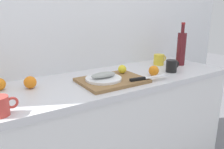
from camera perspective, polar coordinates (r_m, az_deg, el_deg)
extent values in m
cube|color=white|center=(1.74, -8.47, 12.42)|extent=(3.20, 0.05, 2.50)
cube|color=white|center=(1.72, -2.62, -16.49)|extent=(2.00, 0.58, 0.86)
cube|color=silver|center=(1.53, -2.83, -2.08)|extent=(2.00, 0.60, 0.04)
cube|color=olive|center=(1.47, 0.00, -1.49)|extent=(0.42, 0.32, 0.02)
cylinder|color=white|center=(1.45, -2.18, -1.08)|extent=(0.24, 0.24, 0.01)
ellipsoid|color=#999E99|center=(1.44, -2.20, -0.11)|extent=(0.18, 0.08, 0.04)
cube|color=silver|center=(1.52, 11.13, -0.46)|extent=(0.18, 0.05, 0.00)
cube|color=black|center=(1.44, 6.54, -1.19)|extent=(0.11, 0.03, 0.02)
sphere|color=yellow|center=(1.60, 2.58, 1.38)|extent=(0.06, 0.06, 0.06)
cylinder|color=#59191E|center=(2.00, 17.22, 6.19)|extent=(0.07, 0.07, 0.27)
cylinder|color=#59191E|center=(1.98, 17.63, 11.08)|extent=(0.03, 0.03, 0.07)
cylinder|color=maroon|center=(1.98, 17.74, 12.32)|extent=(0.03, 0.03, 0.02)
cylinder|color=yellow|center=(1.98, 11.85, 3.74)|extent=(0.09, 0.09, 0.09)
torus|color=yellow|center=(2.02, 13.02, 4.04)|extent=(0.06, 0.01, 0.06)
torus|color=#CC3F38|center=(1.12, -24.11, -6.58)|extent=(0.06, 0.01, 0.06)
cylinder|color=black|center=(1.77, 14.91, 2.11)|extent=(0.08, 0.08, 0.09)
torus|color=black|center=(1.80, 16.07, 2.46)|extent=(0.06, 0.01, 0.06)
sphere|color=orange|center=(1.64, 10.60, 0.97)|extent=(0.07, 0.07, 0.07)
sphere|color=orange|center=(1.43, -20.15, -1.89)|extent=(0.07, 0.07, 0.07)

